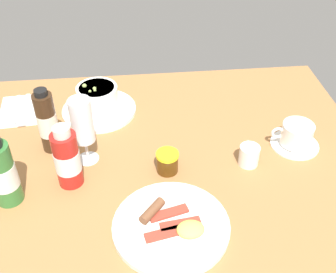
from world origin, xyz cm
name	(u,v)px	position (x,y,z in cm)	size (l,w,h in cm)	color
ground_plane	(165,158)	(0.00, 0.00, -1.50)	(110.00, 84.00, 3.00)	#9E6B3D
porridge_bowl	(98,101)	(17.84, -21.19, 3.82)	(22.00, 22.00, 9.39)	white
cutlery_setting	(21,111)	(41.28, -23.77, 0.26)	(14.21, 17.61, 0.90)	white
coffee_cup	(296,135)	(-35.34, -0.21, 3.26)	(13.47, 12.97, 6.86)	white
creamer_jug	(249,155)	(-20.97, 5.80, 2.80)	(5.14, 6.11, 5.99)	white
wine_glass	(82,123)	(20.22, -0.11, 11.68)	(5.69, 5.69, 18.49)	white
jam_jar	(166,162)	(0.31, 6.38, 2.88)	(5.69, 5.69, 5.69)	#502E0C
sauce_bottle_red	(67,159)	(23.83, 7.96, 7.60)	(6.16, 6.16, 16.83)	#B21E19
sauce_bottle_green	(2,173)	(37.63, 12.25, 8.28)	(6.30, 6.30, 18.08)	#337233
sauce_bottle_brown	(47,122)	(29.84, -5.58, 8.60)	(5.15, 5.15, 18.42)	#382314
breakfast_plate	(172,226)	(0.92, 24.81, 0.91)	(25.71, 25.71, 3.70)	white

